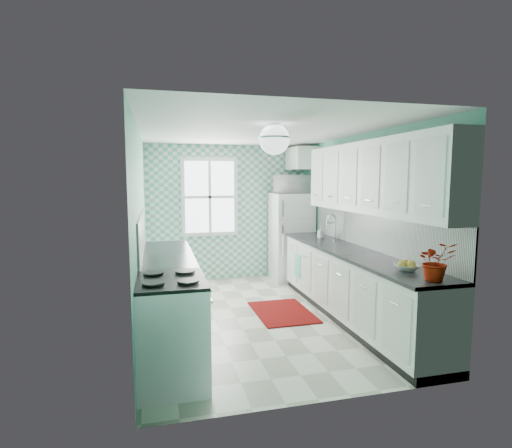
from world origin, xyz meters
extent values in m
cube|color=silver|center=(0.00, 0.00, -0.01)|extent=(3.00, 4.40, 0.02)
cube|color=white|center=(0.00, 0.00, 2.51)|extent=(3.00, 4.40, 0.02)
cube|color=#60B89C|center=(0.00, 2.21, 1.25)|extent=(3.00, 0.02, 2.50)
cube|color=#60B89C|center=(0.00, -2.21, 1.25)|extent=(3.00, 0.02, 2.50)
cube|color=#60B89C|center=(-1.51, 0.00, 1.25)|extent=(0.02, 4.40, 2.50)
cube|color=#60B89C|center=(1.51, 0.00, 1.25)|extent=(0.02, 4.40, 2.50)
cube|color=#5DAE96|center=(0.00, 2.19, 1.25)|extent=(3.00, 0.01, 2.50)
cube|color=white|center=(-0.35, 2.17, 1.55)|extent=(1.04, 0.05, 1.44)
cube|color=white|center=(-0.35, 2.15, 1.55)|extent=(0.90, 0.02, 1.30)
cube|color=white|center=(1.49, -0.40, 1.20)|extent=(0.02, 3.60, 0.51)
cube|color=white|center=(-1.49, -0.07, 1.20)|extent=(0.02, 2.15, 0.51)
cube|color=white|center=(1.33, -0.60, 1.90)|extent=(0.33, 3.20, 0.90)
cube|color=white|center=(1.30, 1.83, 2.25)|extent=(0.40, 0.74, 0.40)
cylinder|color=silver|center=(0.00, -0.80, 2.48)|extent=(0.14, 0.14, 0.04)
cylinder|color=silver|center=(0.00, -0.80, 2.41)|extent=(0.02, 0.02, 0.12)
sphere|color=white|center=(0.00, -0.80, 2.32)|extent=(0.34, 0.34, 0.34)
cube|color=white|center=(1.20, -0.40, 0.45)|extent=(0.60, 3.60, 0.90)
cube|color=black|center=(1.19, -0.40, 0.92)|extent=(0.63, 3.60, 0.04)
cube|color=white|center=(-1.20, -0.07, 0.45)|extent=(0.60, 2.15, 0.90)
cube|color=black|center=(-1.19, -0.07, 0.92)|extent=(0.63, 2.15, 0.04)
cube|color=white|center=(1.11, 1.80, 0.81)|extent=(0.70, 0.67, 1.62)
cube|color=silver|center=(1.11, 1.46, 1.18)|extent=(0.69, 0.01, 0.02)
cube|color=silver|center=(0.83, 1.45, 1.37)|extent=(0.03, 0.03, 0.30)
cube|color=silver|center=(0.83, 1.45, 0.81)|extent=(0.03, 0.03, 0.54)
cube|color=silver|center=(-1.20, -1.53, 0.49)|extent=(0.63, 0.80, 0.95)
cube|color=black|center=(-1.20, -1.53, 0.97)|extent=(0.63, 0.80, 0.03)
cube|color=black|center=(-0.88, -1.53, 0.55)|extent=(0.01, 0.53, 0.32)
cube|color=silver|center=(1.20, 0.48, 0.92)|extent=(0.48, 0.40, 0.12)
cylinder|color=silver|center=(1.37, 0.48, 1.12)|extent=(0.02, 0.02, 0.30)
torus|color=silver|center=(1.31, 0.48, 1.31)|extent=(0.16, 0.02, 0.16)
cube|color=maroon|center=(0.39, 0.05, 0.01)|extent=(0.77, 1.10, 0.02)
cube|color=teal|center=(0.89, 0.82, 0.48)|extent=(0.04, 0.25, 0.37)
imported|color=white|center=(1.20, -1.60, 0.97)|extent=(0.31, 0.31, 0.06)
imported|color=#BE1404|center=(1.20, -2.04, 1.12)|extent=(0.40, 0.36, 0.37)
imported|color=silver|center=(1.25, 0.76, 1.03)|extent=(0.10, 0.10, 0.18)
imported|color=silver|center=(1.11, 1.80, 1.78)|extent=(0.62, 0.43, 0.33)
camera|label=1|loc=(-1.30, -5.16, 1.89)|focal=28.00mm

